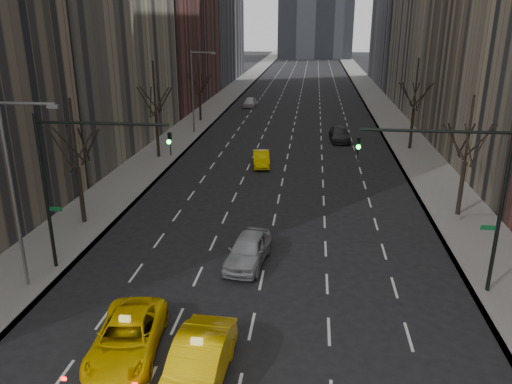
% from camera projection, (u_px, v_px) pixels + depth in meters
% --- Properties ---
extents(sidewalk_left, '(4.50, 320.00, 0.15)m').
position_uv_depth(sidewalk_left, '(223.00, 99.00, 80.67)').
color(sidewalk_left, slate).
rests_on(sidewalk_left, ground).
extents(sidewalk_right, '(4.50, 320.00, 0.15)m').
position_uv_depth(sidewalk_right, '(378.00, 102.00, 78.03)').
color(sidewalk_right, slate).
rests_on(sidewalk_right, ground).
extents(tree_lw_b, '(3.36, 3.50, 7.82)m').
position_uv_depth(tree_lw_b, '(78.00, 167.00, 30.64)').
color(tree_lw_b, black).
rests_on(tree_lw_b, ground).
extents(tree_lw_c, '(3.36, 3.50, 8.74)m').
position_uv_depth(tree_lw_c, '(156.00, 115.00, 45.55)').
color(tree_lw_c, black).
rests_on(tree_lw_c, ground).
extents(tree_lw_d, '(3.36, 3.50, 7.36)m').
position_uv_depth(tree_lw_d, '(200.00, 93.00, 62.60)').
color(tree_lw_d, black).
rests_on(tree_lw_d, ground).
extents(tree_rw_b, '(3.36, 3.50, 7.82)m').
position_uv_depth(tree_rw_b, '(465.00, 162.00, 31.81)').
color(tree_rw_b, black).
rests_on(tree_rw_b, ground).
extents(tree_rw_c, '(3.36, 3.50, 8.74)m').
position_uv_depth(tree_rw_c, '(414.00, 109.00, 48.60)').
color(tree_rw_c, black).
rests_on(tree_rw_c, ground).
extents(traffic_mast_left, '(6.69, 0.39, 8.00)m').
position_uv_depth(traffic_mast_left, '(75.00, 169.00, 24.11)').
color(traffic_mast_left, black).
rests_on(traffic_mast_left, ground).
extents(traffic_mast_right, '(6.69, 0.39, 8.00)m').
position_uv_depth(traffic_mast_right, '(466.00, 182.00, 22.15)').
color(traffic_mast_right, black).
rests_on(traffic_mast_right, ground).
extents(streetlight_near, '(2.83, 0.22, 9.00)m').
position_uv_depth(streetlight_near, '(18.00, 177.00, 22.38)').
color(streetlight_near, slate).
rests_on(streetlight_near, ground).
extents(streetlight_far, '(2.83, 0.22, 9.00)m').
position_uv_depth(streetlight_far, '(195.00, 83.00, 55.23)').
color(streetlight_far, slate).
rests_on(streetlight_far, ground).
extents(taxi_suv, '(3.00, 5.50, 1.46)m').
position_uv_depth(taxi_suv, '(127.00, 338.00, 19.20)').
color(taxi_suv, yellow).
rests_on(taxi_suv, ground).
extents(taxi_sedan, '(2.07, 5.27, 1.71)m').
position_uv_depth(taxi_sedan, '(198.00, 364.00, 17.52)').
color(taxi_sedan, '#FFC605').
rests_on(taxi_sedan, ground).
extents(silver_sedan_ahead, '(2.44, 4.84, 1.58)m').
position_uv_depth(silver_sedan_ahead, '(248.00, 250.00, 26.39)').
color(silver_sedan_ahead, '#929599').
rests_on(silver_sedan_ahead, ground).
extents(far_taxi, '(1.94, 4.17, 1.32)m').
position_uv_depth(far_taxi, '(261.00, 159.00, 44.11)').
color(far_taxi, '#E1C004').
rests_on(far_taxi, ground).
extents(far_suv_grey, '(2.35, 5.07, 1.44)m').
position_uv_depth(far_suv_grey, '(340.00, 134.00, 53.30)').
color(far_suv_grey, '#2D2D32').
rests_on(far_suv_grey, ground).
extents(far_car_white, '(1.74, 4.17, 1.41)m').
position_uv_depth(far_car_white, '(250.00, 102.00, 74.00)').
color(far_car_white, silver).
rests_on(far_car_white, ground).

